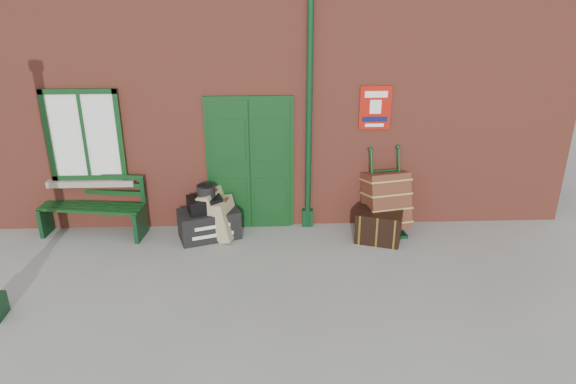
{
  "coord_description": "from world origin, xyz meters",
  "views": [
    {
      "loc": [
        -0.0,
        -7.11,
        4.38
      ],
      "look_at": [
        0.29,
        0.6,
        1.0
      ],
      "focal_mm": 35.0,
      "sensor_mm": 36.0,
      "label": 1
    }
  ],
  "objects_px": {
    "porter_trolley": "(386,201)",
    "dark_trunk": "(379,226)",
    "houdini_trunk": "(209,224)",
    "bench": "(94,204)"
  },
  "relations": [
    {
      "from": "porter_trolley",
      "to": "dark_trunk",
      "type": "height_order",
      "value": "porter_trolley"
    },
    {
      "from": "bench",
      "to": "porter_trolley",
      "type": "bearing_deg",
      "value": 7.19
    },
    {
      "from": "bench",
      "to": "dark_trunk",
      "type": "bearing_deg",
      "value": 2.97
    },
    {
      "from": "porter_trolley",
      "to": "dark_trunk",
      "type": "relative_size",
      "value": 1.97
    },
    {
      "from": "bench",
      "to": "houdini_trunk",
      "type": "height_order",
      "value": "bench"
    },
    {
      "from": "porter_trolley",
      "to": "dark_trunk",
      "type": "distance_m",
      "value": 0.47
    },
    {
      "from": "bench",
      "to": "dark_trunk",
      "type": "height_order",
      "value": "bench"
    },
    {
      "from": "porter_trolley",
      "to": "bench",
      "type": "bearing_deg",
      "value": 166.8
    },
    {
      "from": "porter_trolley",
      "to": "houdini_trunk",
      "type": "bearing_deg",
      "value": 170.52
    },
    {
      "from": "bench",
      "to": "porter_trolley",
      "type": "relative_size",
      "value": 1.24
    }
  ]
}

